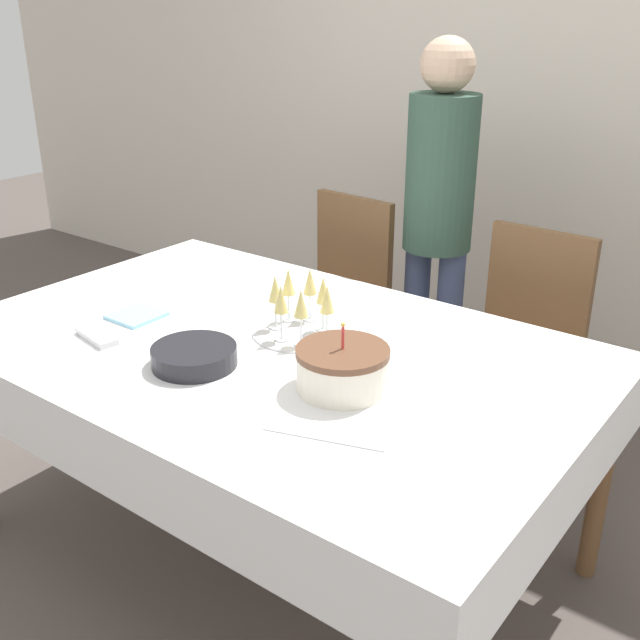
{
  "coord_description": "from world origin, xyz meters",
  "views": [
    {
      "loc": [
        1.35,
        -1.53,
        1.72
      ],
      "look_at": [
        0.19,
        0.01,
        0.9
      ],
      "focal_mm": 42.0,
      "sensor_mm": 36.0,
      "label": 1
    }
  ],
  "objects_px": {
    "dining_chair_far_right": "(520,349)",
    "person_standing": "(439,203)",
    "plate_stack_main": "(194,356)",
    "birthday_cake": "(342,369)",
    "champagne_tray": "(301,306)",
    "dining_chair_far_left": "(337,299)"
  },
  "relations": [
    {
      "from": "dining_chair_far_right",
      "to": "person_standing",
      "type": "height_order",
      "value": "person_standing"
    },
    {
      "from": "plate_stack_main",
      "to": "person_standing",
      "type": "bearing_deg",
      "value": 89.57
    },
    {
      "from": "dining_chair_far_right",
      "to": "plate_stack_main",
      "type": "relative_size",
      "value": 4.0
    },
    {
      "from": "birthday_cake",
      "to": "person_standing",
      "type": "bearing_deg",
      "value": 108.07
    },
    {
      "from": "birthday_cake",
      "to": "champagne_tray",
      "type": "distance_m",
      "value": 0.38
    },
    {
      "from": "birthday_cake",
      "to": "champagne_tray",
      "type": "xyz_separation_m",
      "value": [
        -0.31,
        0.21,
        0.03
      ]
    },
    {
      "from": "dining_chair_far_left",
      "to": "person_standing",
      "type": "distance_m",
      "value": 0.6
    },
    {
      "from": "champagne_tray",
      "to": "plate_stack_main",
      "type": "height_order",
      "value": "champagne_tray"
    },
    {
      "from": "dining_chair_far_left",
      "to": "champagne_tray",
      "type": "xyz_separation_m",
      "value": [
        0.45,
        -0.81,
        0.34
      ]
    },
    {
      "from": "birthday_cake",
      "to": "person_standing",
      "type": "relative_size",
      "value": 0.15
    },
    {
      "from": "champagne_tray",
      "to": "plate_stack_main",
      "type": "distance_m",
      "value": 0.37
    },
    {
      "from": "dining_chair_far_right",
      "to": "birthday_cake",
      "type": "xyz_separation_m",
      "value": [
        -0.08,
        -1.03,
        0.31
      ]
    },
    {
      "from": "dining_chair_far_right",
      "to": "champagne_tray",
      "type": "xyz_separation_m",
      "value": [
        -0.39,
        -0.81,
        0.34
      ]
    },
    {
      "from": "dining_chair_far_right",
      "to": "champagne_tray",
      "type": "height_order",
      "value": "dining_chair_far_right"
    },
    {
      "from": "plate_stack_main",
      "to": "dining_chair_far_right",
      "type": "bearing_deg",
      "value": 67.05
    },
    {
      "from": "champagne_tray",
      "to": "person_standing",
      "type": "distance_m",
      "value": 1.02
    },
    {
      "from": "birthday_cake",
      "to": "plate_stack_main",
      "type": "height_order",
      "value": "birthday_cake"
    },
    {
      "from": "dining_chair_far_left",
      "to": "champagne_tray",
      "type": "relative_size",
      "value": 3.2
    },
    {
      "from": "dining_chair_far_right",
      "to": "birthday_cake",
      "type": "bearing_deg",
      "value": -94.58
    },
    {
      "from": "dining_chair_far_left",
      "to": "plate_stack_main",
      "type": "relative_size",
      "value": 4.0
    },
    {
      "from": "champagne_tray",
      "to": "plate_stack_main",
      "type": "xyz_separation_m",
      "value": [
        -0.1,
        -0.35,
        -0.06
      ]
    },
    {
      "from": "dining_chair_far_right",
      "to": "plate_stack_main",
      "type": "xyz_separation_m",
      "value": [
        -0.49,
        -1.16,
        0.28
      ]
    }
  ]
}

